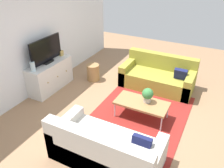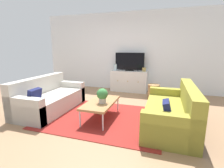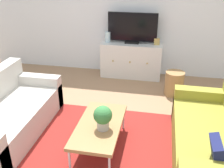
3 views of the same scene
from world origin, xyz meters
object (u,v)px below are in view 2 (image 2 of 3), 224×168
tv_console (129,81)px  wicker_basket (154,92)px  glass_vase (115,67)px  flat_screen_tv (130,62)px  couch_left_side (48,99)px  coffee_table (101,103)px  mantel_clock (144,70)px  potted_plant (102,95)px  couch_right_side (174,113)px

tv_console → wicker_basket: 1.14m
glass_vase → flat_screen_tv: bearing=2.3°
couch_left_side → coffee_table: size_ratio=1.66×
mantel_clock → wicker_basket: size_ratio=0.29×
couch_left_side → tv_console: (1.50, 2.37, 0.09)m
couch_left_side → tv_console: size_ratio=1.44×
couch_left_side → flat_screen_tv: 2.93m
couch_left_side → potted_plant: size_ratio=5.78×
couch_right_side → potted_plant: (-1.39, -0.18, 0.29)m
couch_left_side → couch_right_side: 2.88m
couch_right_side → tv_console: (-1.38, 2.37, 0.09)m
flat_screen_tv → glass_vase: (-0.50, -0.02, -0.20)m
coffee_table → couch_left_side: bearing=176.2°
couch_right_side → glass_vase: bearing=128.4°
couch_left_side → wicker_basket: size_ratio=4.06×
couch_left_side → coffee_table: 1.42m
couch_right_side → glass_vase: size_ratio=8.36×
potted_plant → flat_screen_tv: flat_screen_tv is taller
flat_screen_tv → wicker_basket: size_ratio=2.24×
potted_plant → tv_console: size_ratio=0.25×
couch_right_side → flat_screen_tv: flat_screen_tv is taller
couch_right_side → flat_screen_tv: bearing=119.9°
couch_left_side → mantel_clock: (2.00, 2.37, 0.52)m
flat_screen_tv → mantel_clock: flat_screen_tv is taller
tv_console → potted_plant: bearing=-90.4°
couch_left_side → potted_plant: (1.48, -0.18, 0.29)m
coffee_table → mantel_clock: 2.57m
couch_right_side → coffee_table: 1.47m
glass_vase → mantel_clock: 1.01m
couch_left_side → flat_screen_tv: (1.50, 2.39, 0.76)m
coffee_table → mantel_clock: mantel_clock is taller
potted_plant → mantel_clock: bearing=78.5°
potted_plant → flat_screen_tv: (0.02, 2.58, 0.48)m
tv_console → flat_screen_tv: size_ratio=1.25×
tv_console → flat_screen_tv: flat_screen_tv is taller
potted_plant → flat_screen_tv: size_ratio=0.31×
potted_plant → wicker_basket: 2.09m
flat_screen_tv → mantel_clock: 0.56m
couch_left_side → potted_plant: bearing=-7.0°
couch_right_side → coffee_table: (-1.46, -0.09, 0.08)m
flat_screen_tv → tv_console: bearing=-90.0°
coffee_table → potted_plant: 0.23m
coffee_table → wicker_basket: 2.02m
wicker_basket → mantel_clock: bearing=118.7°
potted_plant → wicker_basket: (0.90, 1.85, -0.33)m
wicker_basket → couch_right_side: bearing=-73.7°
coffee_table → glass_vase: bearing=99.6°
tv_console → couch_right_side: bearing=-59.9°
couch_right_side → wicker_basket: couch_right_side is taller
flat_screen_tv → wicker_basket: (0.89, -0.72, -0.81)m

